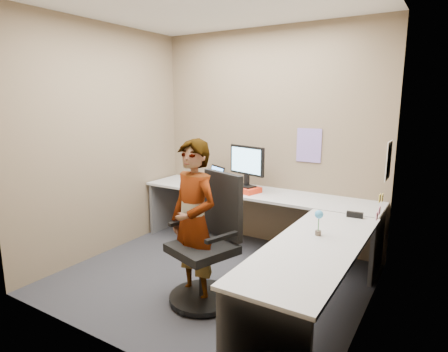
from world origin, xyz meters
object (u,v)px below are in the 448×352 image
Objects in this scene: monitor at (247,163)px; office_chair at (208,251)px; desk at (266,222)px; person at (194,223)px.

office_chair is at bearing -61.77° from monitor.
desk is 1.99× the size of person.
desk is at bearing 82.82° from person.
desk is 0.89m from person.
monitor is 1.39m from person.
monitor is at bearing 113.35° from person.
office_chair is 0.30m from person.
monitor is 0.44× the size of office_chair.
person is at bearing -112.81° from desk.
office_chair is (-0.23, -0.74, -0.11)m from desk.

